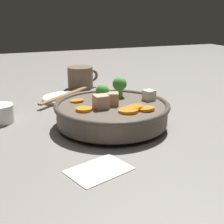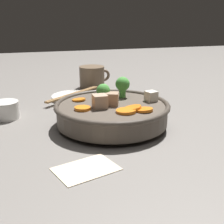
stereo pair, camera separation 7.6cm
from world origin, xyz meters
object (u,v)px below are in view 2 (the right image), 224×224
Objects in this scene: side_saucer at (73,97)px; tea_cup at (6,110)px; stirfry_bowl at (112,111)px; dark_mug at (92,77)px; chopsticks_pair at (73,94)px.

tea_cup is (-0.20, -0.14, 0.02)m from side_saucer.
stirfry_bowl reaches higher than tea_cup.
side_saucer is at bearing 101.38° from stirfry_bowl.
dark_mug is (0.09, 0.14, 0.03)m from side_saucer.
dark_mug is (0.29, 0.28, 0.02)m from tea_cup.
dark_mug is at bearing 84.35° from stirfry_bowl.
dark_mug is 0.17m from chopsticks_pair.
dark_mug is at bearing 55.79° from side_saucer.
tea_cup is at bearing -145.32° from chopsticks_pair.
tea_cup is 0.61× the size of dark_mug.
side_saucer is at bearing 0.00° from chopsticks_pair.
stirfry_bowl is 2.48× the size of dark_mug.
chopsticks_pair is at bearing 34.68° from tea_cup.
tea_cup is at bearing -145.32° from side_saucer.
dark_mug is at bearing 43.29° from tea_cup.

